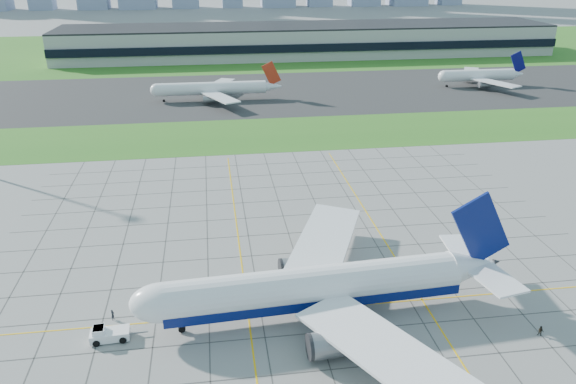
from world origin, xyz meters
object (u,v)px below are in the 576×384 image
(pushback_tug, at_px, (108,334))
(distant_jet_1, at_px, (213,88))
(airliner, at_px, (317,287))
(crew_near, at_px, (113,315))
(crew_far, at_px, (541,331))
(distant_jet_2, at_px, (480,75))

(pushback_tug, distance_m, distant_jet_1, 142.07)
(airliner, xyz_separation_m, crew_near, (-30.79, 3.31, -4.19))
(crew_far, relative_size, distant_jet_1, 0.04)
(airliner, relative_size, pushback_tug, 7.32)
(airliner, bearing_deg, distant_jet_1, 91.78)
(pushback_tug, relative_size, crew_far, 4.90)
(crew_near, xyz_separation_m, crew_far, (62.11, -12.84, -0.03))
(pushback_tug, bearing_deg, distant_jet_2, 46.08)
(airliner, bearing_deg, crew_near, 170.40)
(crew_near, relative_size, crew_far, 1.04)
(airliner, xyz_separation_m, distant_jet_1, (-12.80, 139.36, -0.56))
(crew_near, xyz_separation_m, distant_jet_1, (17.99, 136.05, 3.63))
(pushback_tug, xyz_separation_m, crew_far, (62.09, -8.01, -0.17))
(crew_far, bearing_deg, crew_near, -146.82)
(crew_near, xyz_separation_m, distant_jet_2, (127.70, 144.91, 3.63))
(pushback_tug, distance_m, crew_far, 62.60)
(distant_jet_1, height_order, distant_jet_2, same)
(distant_jet_2, bearing_deg, pushback_tug, -130.45)
(pushback_tug, relative_size, distant_jet_2, 0.19)
(crew_far, xyz_separation_m, distant_jet_1, (-44.12, 148.90, 3.66))
(airliner, height_order, crew_far, airliner)
(airliner, relative_size, crew_near, 34.62)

